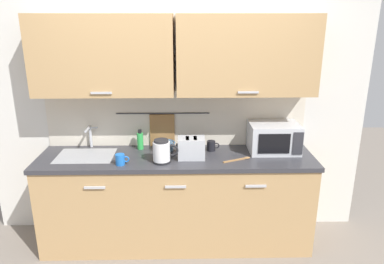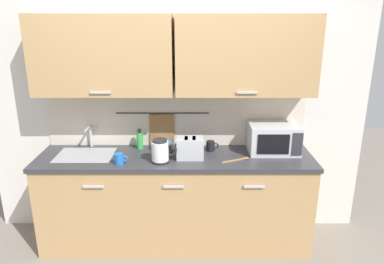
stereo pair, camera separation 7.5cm
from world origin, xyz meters
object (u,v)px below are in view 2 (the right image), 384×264
electric_kettle (162,151)px  dish_soap_bottle (141,140)px  toaster (191,148)px  mug_by_kettle (212,146)px  mixing_bowl (165,145)px  mug_near_sink (120,159)px  wooden_spoon (240,160)px  microwave (274,138)px

electric_kettle → dish_soap_bottle: (-0.23, 0.34, -0.01)m
toaster → dish_soap_bottle: bearing=153.6°
mug_by_kettle → mixing_bowl: bearing=175.9°
mug_near_sink → toaster: 0.63m
dish_soap_bottle → toaster: dish_soap_bottle is taller
dish_soap_bottle → wooden_spoon: dish_soap_bottle is taller
mug_near_sink → wooden_spoon: mug_near_sink is taller
electric_kettle → toaster: size_ratio=0.89×
dish_soap_bottle → mixing_bowl: (0.23, -0.03, -0.04)m
mixing_bowl → mug_by_kettle: 0.45m
mug_near_sink → wooden_spoon: size_ratio=0.46×
microwave → electric_kettle: bearing=-166.2°
microwave → wooden_spoon: size_ratio=1.75×
dish_soap_bottle → mug_by_kettle: size_ratio=1.63×
dish_soap_bottle → mug_by_kettle: bearing=-4.9°
microwave → electric_kettle: 1.07m
microwave → dish_soap_bottle: bearing=176.3°
dish_soap_bottle → toaster: (0.49, -0.24, 0.01)m
dish_soap_bottle → toaster: size_ratio=0.77×
wooden_spoon → microwave: bearing=31.9°
mug_by_kettle → microwave: bearing=-2.3°
microwave → mug_near_sink: 1.43m
electric_kettle → toaster: 0.28m
mixing_bowl → dish_soap_bottle: bearing=173.5°
dish_soap_bottle → mug_by_kettle: dish_soap_bottle is taller
mug_by_kettle → wooden_spoon: 0.34m
mixing_bowl → mug_by_kettle: bearing=-4.1°
mug_by_kettle → wooden_spoon: (0.24, -0.24, -0.04)m
microwave → mug_near_sink: size_ratio=3.83×
mug_near_sink → wooden_spoon: bearing=4.8°
toaster → wooden_spoon: (0.44, -0.06, -0.09)m
electric_kettle → dish_soap_bottle: 0.41m
microwave → mixing_bowl: size_ratio=2.15×
electric_kettle → mug_by_kettle: 0.53m
dish_soap_bottle → electric_kettle: bearing=-55.8°
toaster → microwave: bearing=11.5°
dish_soap_bottle → mug_near_sink: dish_soap_bottle is taller
microwave → mixing_bowl: microwave is taller
wooden_spoon → mixing_bowl: bearing=158.6°
mixing_bowl → wooden_spoon: size_ratio=0.81×
electric_kettle → mug_by_kettle: bearing=31.7°
electric_kettle → mug_near_sink: bearing=-172.4°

